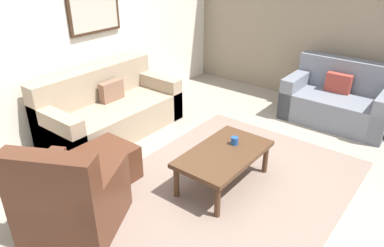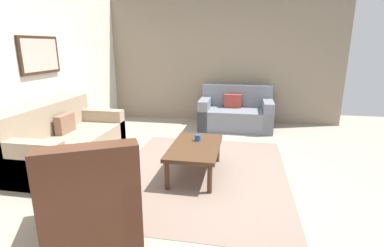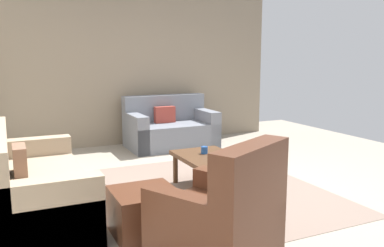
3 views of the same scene
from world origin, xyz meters
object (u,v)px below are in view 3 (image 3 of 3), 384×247
couch_loveseat (169,129)px  coffee_table (213,162)px  ottoman (145,212)px  couch_main (25,189)px  cup (204,150)px  armchair_leather (224,224)px

couch_loveseat → coffee_table: (-2.47, 0.45, 0.06)m
couch_loveseat → coffee_table: bearing=169.7°
ottoman → coffee_table: coffee_table is taller
couch_main → couch_loveseat: size_ratio=1.30×
cup → coffee_table: bearing=-179.7°
couch_main → ottoman: size_ratio=3.46×
couch_loveseat → cup: 2.31m
cup → couch_main: bearing=93.6°
ottoman → cup: bearing=-48.5°
couch_main → cup: bearing=-86.4°
couch_loveseat → ottoman: 3.55m
couch_loveseat → ottoman: bearing=154.7°
couch_main → coffee_table: couch_main is taller
armchair_leather → cup: (1.68, -0.68, 0.15)m
couch_loveseat → coffee_table: couch_loveseat is taller
coffee_table → armchair_leather: bearing=155.1°
ottoman → armchair_leather: bearing=-152.1°
armchair_leather → cup: 1.82m
couch_main → armchair_leather: (-1.55, -1.33, 0.01)m
couch_main → coffee_table: bearing=-92.4°
armchair_leather → ottoman: (0.73, 0.39, -0.11)m
couch_loveseat → armchair_leather: armchair_leather is taller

